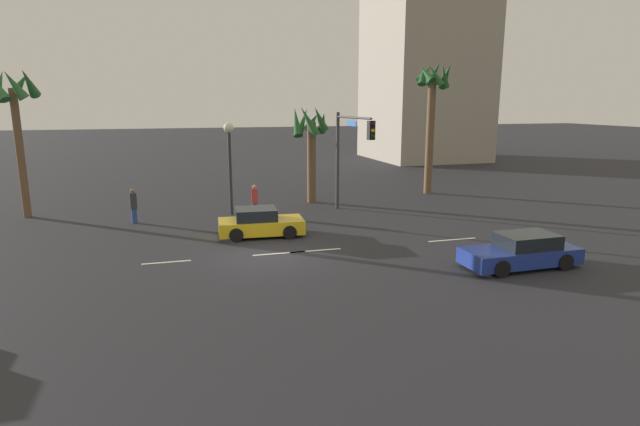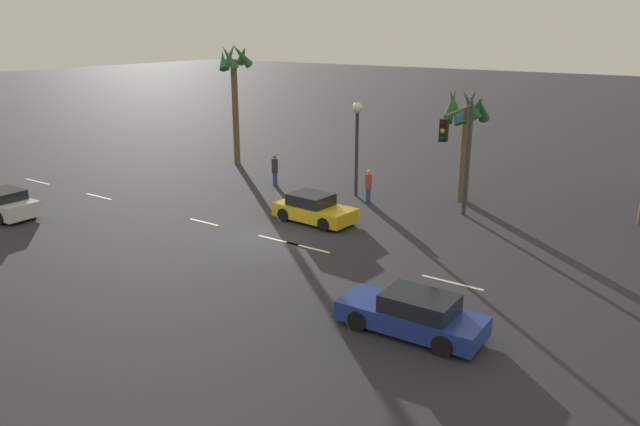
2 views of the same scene
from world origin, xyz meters
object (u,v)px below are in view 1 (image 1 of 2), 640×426
at_px(palm_tree_1, 15,108).
at_px(palm_tree_2, 310,135).
at_px(building_0, 426,46).
at_px(car_2, 522,252).
at_px(pedestrian_1, 133,205).
at_px(traffic_signal, 349,146).
at_px(palm_tree_0, 433,100).
at_px(car_0, 260,223).
at_px(streetlamp, 229,149).
at_px(pedestrian_0, 255,200).

height_order(palm_tree_1, palm_tree_2, palm_tree_1).
xyz_separation_m(palm_tree_1, building_0, (34.40, 21.46, 6.21)).
relative_size(car_2, pedestrian_1, 2.47).
xyz_separation_m(traffic_signal, building_0, (17.17, 25.29, 8.27)).
xyz_separation_m(car_2, palm_tree_0, (4.25, 15.80, 5.72)).
distance_m(car_0, pedestrian_1, 7.36).
relative_size(streetlamp, palm_tree_0, 0.57).
height_order(traffic_signal, pedestrian_0, traffic_signal).
relative_size(pedestrian_0, palm_tree_0, 0.19).
height_order(car_0, palm_tree_1, palm_tree_1).
bearing_deg(palm_tree_1, building_0, 31.95).
bearing_deg(palm_tree_0, car_0, -147.20).
height_order(car_0, palm_tree_0, palm_tree_0).
xyz_separation_m(car_0, car_2, (8.87, -7.34, -0.02)).
relative_size(car_0, car_2, 0.89).
relative_size(car_0, palm_tree_1, 0.50).
xyz_separation_m(car_0, palm_tree_2, (4.37, 7.38, 3.59)).
bearing_deg(palm_tree_0, traffic_signal, -147.19).
bearing_deg(palm_tree_2, pedestrian_1, -163.75).
relative_size(streetlamp, palm_tree_2, 0.84).
height_order(traffic_signal, streetlamp, traffic_signal).
relative_size(pedestrian_1, palm_tree_1, 0.23).
height_order(car_2, palm_tree_1, palm_tree_1).
distance_m(car_2, palm_tree_1, 25.81).
height_order(pedestrian_0, palm_tree_2, palm_tree_2).
height_order(palm_tree_1, building_0, building_0).
xyz_separation_m(traffic_signal, pedestrian_1, (-11.51, 0.77, -2.86)).
xyz_separation_m(car_0, pedestrian_0, (0.42, 4.40, 0.31)).
bearing_deg(streetlamp, building_0, 45.26).
distance_m(traffic_signal, pedestrian_1, 11.89).
relative_size(car_0, traffic_signal, 0.72).
height_order(palm_tree_0, palm_tree_1, palm_tree_0).
relative_size(palm_tree_0, palm_tree_1, 1.12).
distance_m(car_2, palm_tree_0, 17.34).
bearing_deg(streetlamp, palm_tree_0, 13.50).
xyz_separation_m(pedestrian_0, palm_tree_1, (-12.03, 3.05, 4.95)).
relative_size(pedestrian_1, building_0, 0.08).
distance_m(traffic_signal, palm_tree_2, 3.98).
bearing_deg(car_0, streetlamp, 98.68).
relative_size(traffic_signal, pedestrian_0, 3.21).
xyz_separation_m(pedestrian_1, building_0, (28.68, 24.52, 11.13)).
distance_m(streetlamp, pedestrian_0, 3.08).
relative_size(streetlamp, building_0, 0.21).
bearing_deg(streetlamp, palm_tree_1, 167.87).
bearing_deg(car_0, palm_tree_0, 32.80).
xyz_separation_m(car_2, traffic_signal, (-3.25, 10.96, 3.21)).
bearing_deg(palm_tree_2, palm_tree_1, 179.75).
relative_size(palm_tree_1, building_0, 0.33).
xyz_separation_m(streetlamp, pedestrian_0, (1.20, -0.73, -2.74)).
distance_m(car_0, car_2, 11.52).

